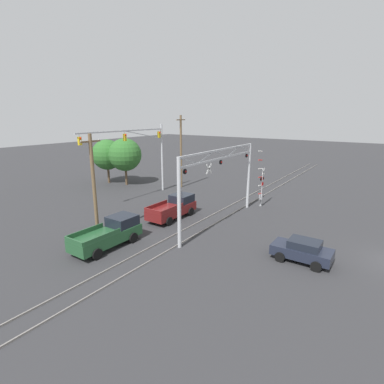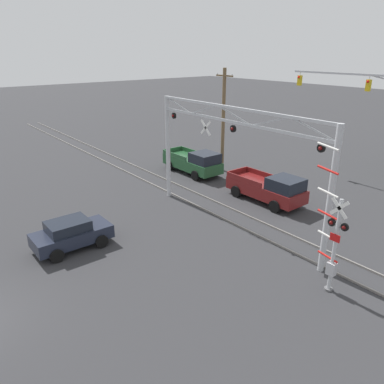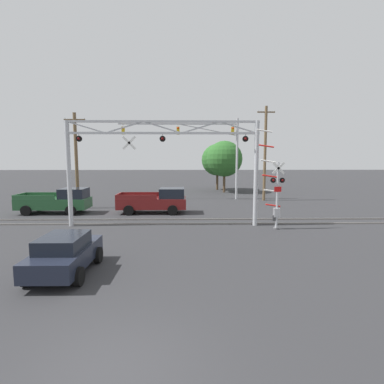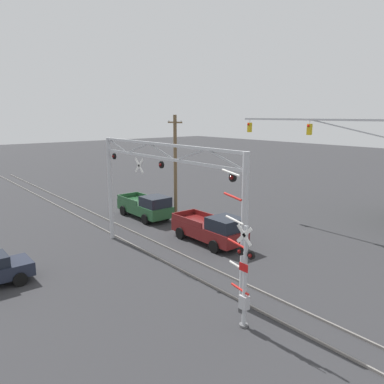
# 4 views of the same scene
# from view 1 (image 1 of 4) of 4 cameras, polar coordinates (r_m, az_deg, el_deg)

# --- Properties ---
(rail_track_near) EXTENTS (80.00, 0.08, 0.10)m
(rail_track_near) POSITION_cam_1_polar(r_m,az_deg,el_deg) (27.76, 4.71, -5.82)
(rail_track_near) COLOR gray
(rail_track_near) RESTS_ON ground_plane
(rail_track_far) EXTENTS (80.00, 0.08, 0.10)m
(rail_track_far) POSITION_cam_1_polar(r_m,az_deg,el_deg) (28.45, 2.19, -5.27)
(rail_track_far) COLOR gray
(rail_track_far) RESTS_ON ground_plane
(crossing_gantry) EXTENTS (12.43, 0.30, 6.83)m
(crossing_gantry) POSITION_cam_1_polar(r_m,az_deg,el_deg) (26.41, 5.43, 3.08)
(crossing_gantry) COLOR #B7BABF
(crossing_gantry) RESTS_ON ground_plane
(crossing_signal_mast) EXTENTS (1.80, 0.35, 6.20)m
(crossing_signal_mast) POSITION_cam_1_polar(r_m,az_deg,el_deg) (32.74, 13.05, 0.89)
(crossing_signal_mast) COLOR #B7BABF
(crossing_signal_mast) RESTS_ON ground_plane
(traffic_signal_span) EXTENTS (12.60, 0.39, 8.55)m
(traffic_signal_span) POSITION_cam_1_polar(r_m,az_deg,el_deg) (36.64, -8.81, 8.50)
(traffic_signal_span) COLOR #B7BABF
(traffic_signal_span) RESTS_ON ground_plane
(pickup_truck_lead) EXTENTS (5.49, 2.29, 2.02)m
(pickup_truck_lead) POSITION_cam_1_polar(r_m,az_deg,el_deg) (28.94, -3.49, -2.97)
(pickup_truck_lead) COLOR maroon
(pickup_truck_lead) RESTS_ON ground_plane
(pickup_truck_following) EXTENTS (5.53, 2.29, 2.02)m
(pickup_truck_following) POSITION_cam_1_polar(r_m,az_deg,el_deg) (23.60, -15.38, -7.62)
(pickup_truck_following) COLOR #23512D
(pickup_truck_following) RESTS_ON ground_plane
(sedan_waiting) EXTENTS (2.05, 3.88, 1.55)m
(sedan_waiting) POSITION_cam_1_polar(r_m,az_deg,el_deg) (21.87, 20.27, -10.37)
(sedan_waiting) COLOR #1E2333
(sedan_waiting) RESTS_ON ground_plane
(utility_pole_left) EXTENTS (1.80, 0.28, 8.29)m
(utility_pole_left) POSITION_cam_1_polar(r_m,az_deg,el_deg) (24.88, -18.19, 1.28)
(utility_pole_left) COLOR brown
(utility_pole_left) RESTS_ON ground_plane
(utility_pole_right) EXTENTS (1.80, 0.28, 9.63)m
(utility_pole_right) POSITION_cam_1_polar(r_m,az_deg,el_deg) (40.43, -2.11, 7.81)
(utility_pole_right) COLOR brown
(utility_pole_right) RESTS_ON ground_plane
(background_tree_beyond_span) EXTENTS (4.33, 4.33, 6.29)m
(background_tree_beyond_span) POSITION_cam_1_polar(r_m,az_deg,el_deg) (44.83, -15.85, 6.85)
(background_tree_beyond_span) COLOR brown
(background_tree_beyond_span) RESTS_ON ground_plane
(background_tree_far_left_verge) EXTENTS (4.55, 4.55, 6.56)m
(background_tree_far_left_verge) POSITION_cam_1_polar(r_m,az_deg,el_deg) (42.93, -12.64, 6.94)
(background_tree_far_left_verge) COLOR brown
(background_tree_far_left_verge) RESTS_ON ground_plane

